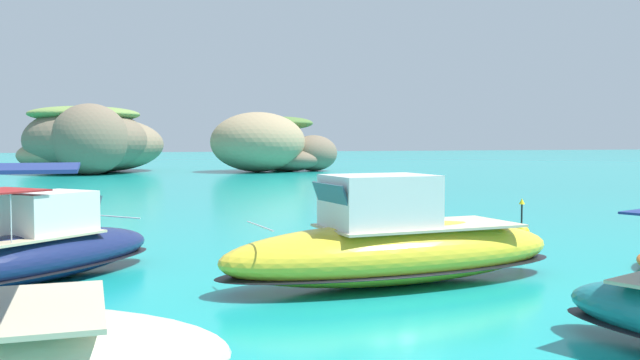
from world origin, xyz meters
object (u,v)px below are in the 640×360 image
islet_large (91,142)px  channel_buoy (521,231)px  islet_small (270,144)px  motorboat_yellow (394,247)px  motorboat_navy (37,251)px

islet_large → channel_buoy: size_ratio=14.54×
islet_large → islet_small: (18.94, -3.03, -0.19)m
motorboat_yellow → islet_large: bearing=95.9°
motorboat_yellow → motorboat_navy: 8.77m
islet_small → motorboat_yellow: 61.13m
motorboat_yellow → motorboat_navy: size_ratio=1.32×
motorboat_navy → channel_buoy: 15.50m
islet_small → islet_large: bearing=170.9°
islet_small → channel_buoy: 55.06m
islet_large → channel_buoy: bearing=-76.7°
motorboat_navy → islet_large: bearing=88.3°
motorboat_navy → channel_buoy: motorboat_navy is taller
islet_small → channel_buoy: islet_small is taller
islet_large → motorboat_navy: bearing=-91.7°
motorboat_yellow → channel_buoy: (7.16, 5.07, -0.55)m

